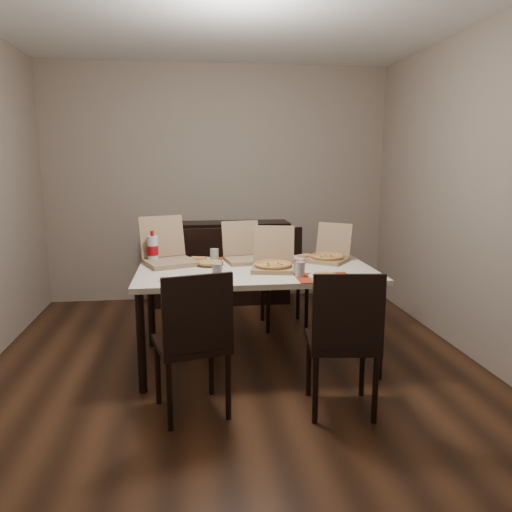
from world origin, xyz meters
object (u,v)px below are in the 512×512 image
Objects in this scene: dip_bowl at (259,261)px; chair_far_right at (283,272)px; sideboard at (221,263)px; pizza_box_center at (273,263)px; soda_bottle at (153,250)px; dining_table at (256,277)px; chair_near_right at (344,337)px; chair_near_left at (194,338)px; chair_far_left at (204,274)px.

chair_far_right is at bearing 65.26° from dip_bowl.
pizza_box_center is at bearing -80.47° from sideboard.
chair_far_right is 3.48× the size of soda_bottle.
dining_table is 1.94× the size of chair_far_right.
chair_near_left is at bearing 174.34° from chair_near_right.
soda_bottle is at bearing -153.39° from chair_far_right.
soda_bottle reaches higher than dip_bowl.
dip_bowl is (-0.32, -0.70, 0.26)m from chair_far_right.
dining_table is 1.94× the size of chair_near_right.
chair_near_right is 2.28× the size of pizza_box_center.
chair_near_right is 3.48× the size of soda_bottle.
dip_bowl is (0.43, -0.70, 0.26)m from chair_far_left.
chair_far_left is 0.81m from soda_bottle.
pizza_box_center is 0.99m from soda_bottle.
pizza_box_center reaches higher than chair_far_right.
chair_far_left is at bearing 86.34° from chair_near_left.
pizza_box_center is (0.61, 0.77, 0.29)m from chair_near_left.
dining_table is 0.18m from pizza_box_center.
chair_near_right reaches higher than dip_bowl.
chair_far_right is at bearing 75.19° from pizza_box_center.
chair_near_left is 1.00× the size of chair_far_left.
dining_table is at bearing -20.96° from soda_bottle.
chair_far_left is 2.28× the size of pizza_box_center.
chair_near_left reaches higher than sideboard.
chair_far_right is at bearing -56.78° from sideboard.
dining_table is at bearing -84.31° from sideboard.
chair_near_right is (0.91, -0.09, 0.00)m from chair_near_left.
soda_bottle is (-1.22, 1.21, 0.35)m from chair_near_right.
chair_far_left is 3.48× the size of soda_bottle.
pizza_box_center is (-0.25, -0.94, 0.29)m from chair_far_right.
dining_table is 13.35× the size of dip_bowl.
chair_far_left is at bearing 179.69° from chair_far_right.
chair_near_left is 6.90× the size of dip_bowl.
chair_far_left is 1.11m from pizza_box_center.
chair_far_left is (-0.80, 1.80, 0.00)m from chair_near_right.
chair_near_left is at bearing -74.48° from soda_bottle.
chair_far_right is 6.90× the size of dip_bowl.
chair_far_left is 0.86m from dip_bowl.
soda_bottle reaches higher than chair_near_right.
chair_near_left reaches higher than dining_table.
sideboard is 2.56m from chair_near_left.
chair_far_left is at bearing 118.04° from pizza_box_center.
sideboard reaches higher than dip_bowl.
soda_bottle reaches higher than chair_far_right.
chair_near_left is at bearing -118.00° from dip_bowl.
chair_far_left is (-0.38, 0.90, -0.17)m from dining_table.
chair_near_right is (0.42, -0.91, -0.17)m from dining_table.
chair_near_right is at bearing -64.96° from dining_table.
dining_table is 4.41× the size of pizza_box_center.
sideboard is 1.61× the size of chair_near_right.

